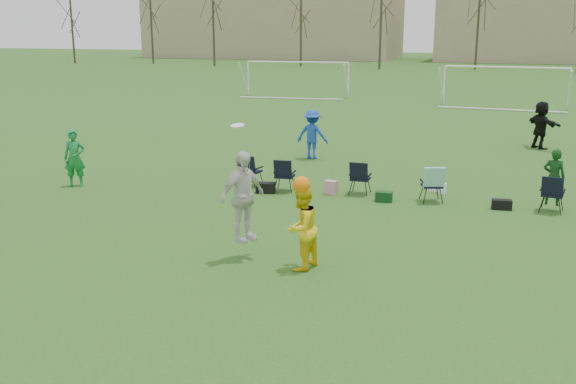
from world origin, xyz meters
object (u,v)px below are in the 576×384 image
at_px(goal_left, 297,69).
at_px(goal_mid, 506,75).
at_px(fielder_blue, 312,134).
at_px(center_contest, 271,211).
at_px(fielder_black, 541,125).
at_px(fielder_green_near, 75,158).

height_order(goal_left, goal_mid, same).
distance_m(fielder_blue, goal_left, 22.88).
bearing_deg(goal_mid, goal_left, 175.87).
bearing_deg(goal_mid, center_contest, -93.24).
xyz_separation_m(fielder_black, center_contest, (-5.49, -15.68, 0.16)).
xyz_separation_m(fielder_blue, goal_left, (-7.72, 21.51, 1.03)).
bearing_deg(goal_left, goal_mid, -13.13).
height_order(fielder_blue, goal_mid, goal_mid).
relative_size(fielder_blue, goal_mid, 0.24).
relative_size(center_contest, goal_mid, 0.38).
bearing_deg(fielder_black, center_contest, 124.37).
relative_size(center_contest, goal_left, 0.38).
bearing_deg(fielder_green_near, fielder_blue, 24.67).
height_order(fielder_green_near, goal_left, goal_left).
bearing_deg(goal_mid, fielder_green_near, -110.35).
relative_size(fielder_green_near, center_contest, 0.61).
height_order(fielder_blue, goal_left, goal_left).
height_order(fielder_black, center_contest, center_contest).
bearing_deg(goal_mid, fielder_black, -79.54).
xyz_separation_m(fielder_black, goal_mid, (-1.65, 14.55, 0.99)).
bearing_deg(fielder_black, goal_left, 7.06).
distance_m(fielder_green_near, fielder_black, 17.59).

